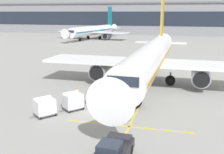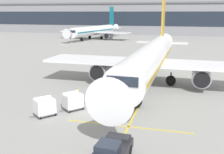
# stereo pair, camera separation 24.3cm
# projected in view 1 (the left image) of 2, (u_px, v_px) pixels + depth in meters

# --- Properties ---
(ground_plane) EXTENTS (600.00, 600.00, 0.00)m
(ground_plane) POSITION_uv_depth(u_px,v_px,m) (98.00, 114.00, 28.43)
(ground_plane) COLOR gray
(parked_airplane) EXTENTS (30.93, 41.24, 13.95)m
(parked_airplane) POSITION_uv_depth(u_px,v_px,m) (149.00, 59.00, 38.71)
(parked_airplane) COLOR white
(parked_airplane) RESTS_ON ground
(belt_loader) EXTENTS (4.51, 4.85, 2.84)m
(belt_loader) POSITION_uv_depth(u_px,v_px,m) (103.00, 96.00, 31.83)
(belt_loader) COLOR silver
(belt_loader) RESTS_ON ground
(baggage_cart_lead) EXTENTS (2.50, 2.63, 1.91)m
(baggage_cart_lead) POSITION_uv_depth(u_px,v_px,m) (73.00, 101.00, 29.49)
(baggage_cart_lead) COLOR #515156
(baggage_cart_lead) RESTS_ON ground
(baggage_cart_second) EXTENTS (2.50, 2.63, 1.91)m
(baggage_cart_second) POSITION_uv_depth(u_px,v_px,m) (45.00, 106.00, 27.72)
(baggage_cart_second) COLOR #515156
(baggage_cart_second) RESTS_ON ground
(pushback_tug) EXTENTS (2.36, 4.52, 1.83)m
(pushback_tug) POSITION_uv_depth(u_px,v_px,m) (113.00, 152.00, 19.03)
(pushback_tug) COLOR #232328
(pushback_tug) RESTS_ON ground
(ground_crew_by_loader) EXTENTS (0.31, 0.56, 1.74)m
(ground_crew_by_loader) POSITION_uv_depth(u_px,v_px,m) (78.00, 95.00, 31.33)
(ground_crew_by_loader) COLOR #514C42
(ground_crew_by_loader) RESTS_ON ground
(ground_crew_by_carts) EXTENTS (0.43, 0.46, 1.74)m
(ground_crew_by_carts) POSITION_uv_depth(u_px,v_px,m) (108.00, 94.00, 31.92)
(ground_crew_by_carts) COLOR #514C42
(ground_crew_by_carts) RESTS_ON ground
(ground_crew_marshaller) EXTENTS (0.53, 0.38, 1.74)m
(ground_crew_marshaller) POSITION_uv_depth(u_px,v_px,m) (74.00, 100.00, 29.60)
(ground_crew_marshaller) COLOR #514C42
(ground_crew_marshaller) RESTS_ON ground
(safety_cone_engine_keepout) EXTENTS (0.71, 0.71, 0.79)m
(safety_cone_engine_keepout) POSITION_uv_depth(u_px,v_px,m) (98.00, 84.00, 38.63)
(safety_cone_engine_keepout) COLOR black
(safety_cone_engine_keepout) RESTS_ON ground
(safety_cone_wingtip) EXTENTS (0.54, 0.54, 0.62)m
(safety_cone_wingtip) POSITION_uv_depth(u_px,v_px,m) (113.00, 88.00, 37.10)
(safety_cone_wingtip) COLOR black
(safety_cone_wingtip) RESTS_ON ground
(safety_cone_nose_mark) EXTENTS (0.67, 0.67, 0.76)m
(safety_cone_nose_mark) POSITION_uv_depth(u_px,v_px,m) (117.00, 80.00, 41.17)
(safety_cone_nose_mark) COLOR black
(safety_cone_nose_mark) RESTS_ON ground
(apron_guidance_line_lead_in) EXTENTS (0.20, 110.00, 0.01)m
(apron_guidance_line_lead_in) POSITION_uv_depth(u_px,v_px,m) (148.00, 86.00, 38.92)
(apron_guidance_line_lead_in) COLOR yellow
(apron_guidance_line_lead_in) RESTS_ON ground
(apron_guidance_line_stop_bar) EXTENTS (12.00, 0.20, 0.01)m
(apron_guidance_line_stop_bar) POSITION_uv_depth(u_px,v_px,m) (128.00, 127.00, 25.25)
(apron_guidance_line_stop_bar) COLOR yellow
(apron_guidance_line_stop_bar) RESTS_ON ground
(terminal_building) EXTENTS (149.96, 22.46, 14.91)m
(terminal_building) POSITION_uv_depth(u_px,v_px,m) (136.00, 18.00, 135.43)
(terminal_building) COLOR gray
(terminal_building) RESTS_ON ground
(distant_airplane) EXTENTS (29.45, 38.03, 12.76)m
(distant_airplane) POSITION_uv_depth(u_px,v_px,m) (93.00, 31.00, 106.34)
(distant_airplane) COLOR white
(distant_airplane) RESTS_ON ground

